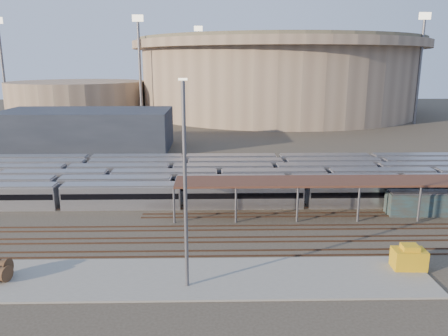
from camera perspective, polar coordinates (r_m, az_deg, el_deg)
name	(u,v)px	position (r m, az deg, el deg)	size (l,w,h in m)	color
ground	(232,226)	(60.34, 1.06, -7.54)	(420.00, 420.00, 0.00)	#383026
apron	(189,278)	(46.67, -4.54, -14.14)	(50.00, 9.00, 0.20)	gray
subway_trains	(204,178)	(77.37, -2.62, -1.34)	(129.59, 23.90, 3.60)	silver
inspection_shed	(383,182)	(67.06, 20.08, -1.73)	(60.30, 6.00, 5.30)	#5A5A5F
empty_tracks	(234,239)	(55.68, 1.26, -9.32)	(170.00, 9.62, 0.18)	#4C3323
stadium	(277,74)	(198.16, 6.88, 12.04)	(124.00, 124.00, 32.50)	gray
secondary_arena	(78,98)	(195.51, -18.57, 8.63)	(56.00, 56.00, 14.00)	gray
service_building	(87,130)	(117.14, -17.46, 4.79)	(42.00, 20.00, 10.00)	#1E232D
floodlight_0	(140,65)	(168.50, -10.94, 13.04)	(4.00, 1.00, 38.40)	#5A5A5F
floodlight_1	(2,65)	(194.66, -26.96, 11.89)	(4.00, 1.00, 38.40)	#5A5A5F
floodlight_2	(420,65)	(172.11, 24.22, 12.12)	(4.00, 1.00, 38.40)	#5A5A5F
floodlight_3	(199,64)	(216.34, -3.32, 13.35)	(4.00, 1.00, 38.40)	#5A5A5F
teal_boxcar	(436,204)	(71.25, 25.92, -4.20)	(14.18, 2.74, 3.31)	#214853
cable_reel_west	(3,274)	(50.46, -26.95, -12.24)	(1.70, 1.70, 0.94)	brown
cable_reel_east	(2,268)	(51.38, -26.96, -11.58)	(2.03, 2.03, 1.13)	brown
yard_light_pole	(185,187)	(41.25, -5.09, -2.46)	(0.81, 0.36, 20.26)	#5A5A5F
yellow_equipment	(409,259)	(51.84, 22.98, -10.86)	(3.41, 2.13, 2.13)	#C49312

